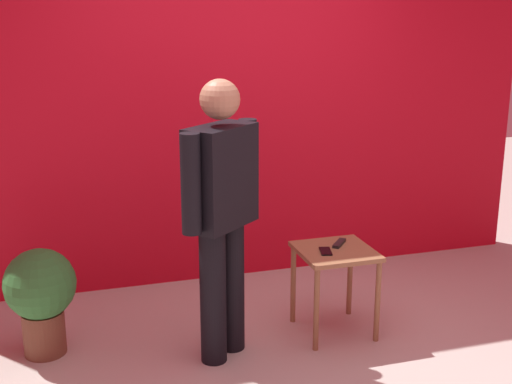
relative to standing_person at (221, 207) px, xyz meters
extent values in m
plane|color=#B7B2A8|center=(0.43, -0.32, -0.96)|extent=(12.00, 12.00, 0.00)
cube|color=red|center=(0.43, 1.29, 0.74)|extent=(4.94, 0.12, 3.40)
cylinder|color=black|center=(-0.07, -0.06, -0.54)|extent=(0.22, 0.22, 0.85)
cylinder|color=black|center=(0.08, 0.06, -0.54)|extent=(0.22, 0.22, 0.85)
cube|color=black|center=(0.00, 0.00, 0.19)|extent=(0.50, 0.47, 0.60)
cube|color=red|center=(-0.08, 0.09, 0.22)|extent=(0.11, 0.09, 0.50)
cube|color=silver|center=(-0.08, 0.10, 0.20)|extent=(0.04, 0.04, 0.46)
cylinder|color=black|center=(-0.22, -0.18, 0.20)|extent=(0.16, 0.16, 0.57)
cylinder|color=black|center=(0.22, 0.18, 0.20)|extent=(0.16, 0.16, 0.57)
sphere|color=#A87A5B|center=(0.00, 0.00, 0.64)|extent=(0.23, 0.23, 0.23)
cube|color=olive|center=(0.78, 0.09, -0.40)|extent=(0.48, 0.48, 0.03)
cylinder|color=olive|center=(0.57, -0.13, -0.69)|extent=(0.04, 0.04, 0.55)
cylinder|color=olive|center=(1.00, -0.13, -0.69)|extent=(0.04, 0.04, 0.55)
cylinder|color=olive|center=(0.57, 0.30, -0.69)|extent=(0.04, 0.04, 0.55)
cylinder|color=olive|center=(1.00, 0.30, -0.69)|extent=(0.04, 0.04, 0.55)
cube|color=black|center=(0.70, 0.06, -0.38)|extent=(0.10, 0.16, 0.01)
cube|color=black|center=(0.84, 0.16, -0.37)|extent=(0.14, 0.16, 0.02)
cylinder|color=brown|center=(-1.07, 0.34, -0.82)|extent=(0.26, 0.26, 0.28)
sphere|color=#2D7233|center=(-1.07, 0.34, -0.50)|extent=(0.44, 0.44, 0.44)
camera|label=1|loc=(-0.93, -3.73, 1.15)|focal=47.57mm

